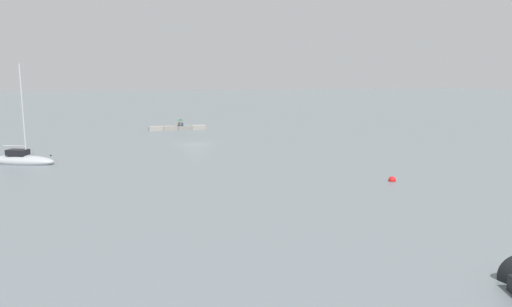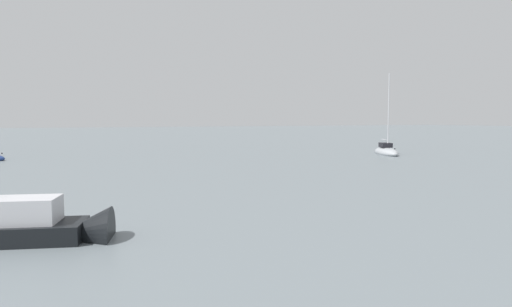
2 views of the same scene
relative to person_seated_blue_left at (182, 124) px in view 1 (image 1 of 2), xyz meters
name	(u,v)px [view 1 (image 1 of 2)]	position (x,y,z in m)	size (l,w,h in m)	color
ground_plane	(196,145)	(0.84, 19.09, -0.96)	(500.00, 500.00, 0.00)	slate
seawall_pier	(177,128)	(0.84, -0.19, -0.61)	(9.92, 1.91, 0.71)	gray
person_seated_blue_left	(182,124)	(0.00, 0.00, 0.00)	(0.43, 0.63, 0.73)	#1E2333
person_seated_brown_right	(179,124)	(0.56, -0.13, 0.00)	(0.43, 0.63, 0.73)	#1E2333
umbrella_open_green	(180,120)	(0.27, -0.20, 0.85)	(1.18, 1.18, 1.26)	black
sailboat_grey_near	(21,160)	(21.56, 28.02, -0.58)	(7.89, 5.35, 11.15)	#ADB2B7
mooring_buoy_near	(392,180)	(-12.33, 47.53, -0.85)	(0.66, 0.66, 0.66)	red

